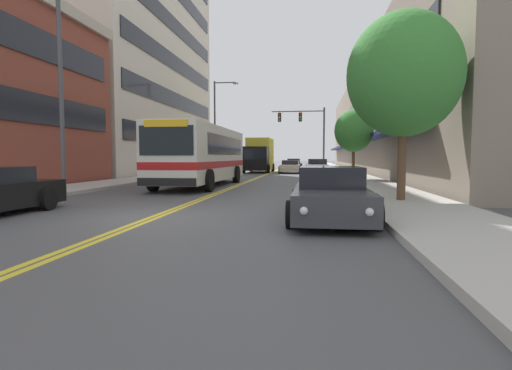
{
  "coord_description": "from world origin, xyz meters",
  "views": [
    {
      "loc": [
        3.93,
        -9.74,
        1.53
      ],
      "look_at": [
        -1.01,
        25.87,
        -0.99
      ],
      "focal_mm": 28.0,
      "sensor_mm": 36.0,
      "label": 1
    }
  ],
  "objects_px": {
    "traffic_signal_mast": "(306,126)",
    "street_lamp_left_near": "(66,51)",
    "box_truck": "(259,155)",
    "car_silver_parked_left_near": "(224,166)",
    "car_champagne_moving_second": "(290,167)",
    "city_bus": "(203,153)",
    "street_lamp_left_far": "(218,119)",
    "street_tree_right_near": "(404,75)",
    "car_dark_grey_parked_right_foreground": "(330,195)",
    "street_tree_right_mid": "(354,131)",
    "car_beige_parked_right_mid": "(314,164)",
    "car_white_parked_right_far": "(317,168)",
    "car_red_parked_left_mid": "(206,168)",
    "car_charcoal_moving_lead": "(294,164)"
  },
  "relations": [
    {
      "from": "city_bus",
      "to": "car_silver_parked_left_near",
      "type": "distance_m",
      "value": 16.98
    },
    {
      "from": "car_dark_grey_parked_right_foreground",
      "to": "car_white_parked_right_far",
      "type": "distance_m",
      "value": 24.25
    },
    {
      "from": "car_white_parked_right_far",
      "to": "car_charcoal_moving_lead",
      "type": "distance_m",
      "value": 17.22
    },
    {
      "from": "traffic_signal_mast",
      "to": "street_tree_right_near",
      "type": "relative_size",
      "value": 1.12
    },
    {
      "from": "street_tree_right_near",
      "to": "car_white_parked_right_far",
      "type": "bearing_deg",
      "value": 96.42
    },
    {
      "from": "car_dark_grey_parked_right_foreground",
      "to": "street_tree_right_mid",
      "type": "height_order",
      "value": "street_tree_right_mid"
    },
    {
      "from": "car_beige_parked_right_mid",
      "to": "car_champagne_moving_second",
      "type": "distance_m",
      "value": 14.77
    },
    {
      "from": "car_dark_grey_parked_right_foreground",
      "to": "street_lamp_left_far",
      "type": "height_order",
      "value": "street_lamp_left_far"
    },
    {
      "from": "city_bus",
      "to": "street_lamp_left_near",
      "type": "distance_m",
      "value": 8.42
    },
    {
      "from": "box_truck",
      "to": "street_tree_right_near",
      "type": "bearing_deg",
      "value": -73.21
    },
    {
      "from": "car_champagne_moving_second",
      "to": "street_lamp_left_near",
      "type": "distance_m",
      "value": 25.74
    },
    {
      "from": "car_charcoal_moving_lead",
      "to": "street_lamp_left_far",
      "type": "bearing_deg",
      "value": -116.39
    },
    {
      "from": "car_dark_grey_parked_right_foreground",
      "to": "car_charcoal_moving_lead",
      "type": "distance_m",
      "value": 41.33
    },
    {
      "from": "car_charcoal_moving_lead",
      "to": "street_tree_right_near",
      "type": "height_order",
      "value": "street_tree_right_near"
    },
    {
      "from": "car_beige_parked_right_mid",
      "to": "street_lamp_left_near",
      "type": "distance_m",
      "value": 40.28
    },
    {
      "from": "car_charcoal_moving_lead",
      "to": "street_lamp_left_near",
      "type": "distance_m",
      "value": 38.26
    },
    {
      "from": "car_dark_grey_parked_right_foreground",
      "to": "street_lamp_left_far",
      "type": "relative_size",
      "value": 0.55
    },
    {
      "from": "car_white_parked_right_far",
      "to": "car_dark_grey_parked_right_foreground",
      "type": "bearing_deg",
      "value": -90.1
    },
    {
      "from": "car_silver_parked_left_near",
      "to": "street_lamp_left_near",
      "type": "xyz_separation_m",
      "value": [
        -0.65,
        -23.59,
        4.79
      ]
    },
    {
      "from": "car_dark_grey_parked_right_foreground",
      "to": "street_tree_right_mid",
      "type": "distance_m",
      "value": 16.61
    },
    {
      "from": "city_bus",
      "to": "street_lamp_left_far",
      "type": "height_order",
      "value": "street_lamp_left_far"
    },
    {
      "from": "city_bus",
      "to": "car_beige_parked_right_mid",
      "type": "height_order",
      "value": "city_bus"
    },
    {
      "from": "car_dark_grey_parked_right_foreground",
      "to": "street_tree_right_mid",
      "type": "xyz_separation_m",
      "value": [
        2.19,
        16.26,
        2.6
      ]
    },
    {
      "from": "car_beige_parked_right_mid",
      "to": "car_charcoal_moving_lead",
      "type": "height_order",
      "value": "car_charcoal_moving_lead"
    },
    {
      "from": "car_dark_grey_parked_right_foreground",
      "to": "car_beige_parked_right_mid",
      "type": "relative_size",
      "value": 1.03
    },
    {
      "from": "car_silver_parked_left_near",
      "to": "car_champagne_moving_second",
      "type": "bearing_deg",
      "value": 6.36
    },
    {
      "from": "car_charcoal_moving_lead",
      "to": "street_tree_right_near",
      "type": "xyz_separation_m",
      "value": [
        5.08,
        -37.91,
        3.49
      ]
    },
    {
      "from": "car_red_parked_left_mid",
      "to": "city_bus",
      "type": "bearing_deg",
      "value": -75.81
    },
    {
      "from": "car_champagne_moving_second",
      "to": "car_red_parked_left_mid",
      "type": "bearing_deg",
      "value": -131.0
    },
    {
      "from": "car_white_parked_right_far",
      "to": "traffic_signal_mast",
      "type": "bearing_deg",
      "value": 97.63
    },
    {
      "from": "street_lamp_left_near",
      "to": "car_dark_grey_parked_right_foreground",
      "type": "bearing_deg",
      "value": -22.39
    },
    {
      "from": "traffic_signal_mast",
      "to": "street_lamp_left_near",
      "type": "distance_m",
      "value": 29.65
    },
    {
      "from": "car_beige_parked_right_mid",
      "to": "car_dark_grey_parked_right_foreground",
      "type": "bearing_deg",
      "value": -89.9
    },
    {
      "from": "street_tree_right_mid",
      "to": "city_bus",
      "type": "bearing_deg",
      "value": -146.63
    },
    {
      "from": "car_dark_grey_parked_right_foreground",
      "to": "car_white_parked_right_far",
      "type": "bearing_deg",
      "value": 89.9
    },
    {
      "from": "car_red_parked_left_mid",
      "to": "box_truck",
      "type": "xyz_separation_m",
      "value": [
        3.06,
        9.32,
        1.06
      ]
    },
    {
      "from": "city_bus",
      "to": "traffic_signal_mast",
      "type": "relative_size",
      "value": 1.61
    },
    {
      "from": "street_lamp_left_far",
      "to": "street_tree_right_near",
      "type": "bearing_deg",
      "value": -64.22
    },
    {
      "from": "street_lamp_left_far",
      "to": "car_red_parked_left_mid",
      "type": "bearing_deg",
      "value": -84.85
    },
    {
      "from": "car_charcoal_moving_lead",
      "to": "box_truck",
      "type": "relative_size",
      "value": 0.7
    },
    {
      "from": "car_champagne_moving_second",
      "to": "car_beige_parked_right_mid",
      "type": "bearing_deg",
      "value": 80.75
    },
    {
      "from": "car_red_parked_left_mid",
      "to": "car_dark_grey_parked_right_foreground",
      "type": "xyz_separation_m",
      "value": [
        8.78,
        -20.91,
        -0.06
      ]
    },
    {
      "from": "car_champagne_moving_second",
      "to": "car_dark_grey_parked_right_foreground",
      "type": "bearing_deg",
      "value": -85.03
    },
    {
      "from": "car_dark_grey_parked_right_foreground",
      "to": "box_truck",
      "type": "distance_m",
      "value": 30.78
    },
    {
      "from": "car_dark_grey_parked_right_foreground",
      "to": "traffic_signal_mast",
      "type": "distance_m",
      "value": 32.6
    },
    {
      "from": "car_silver_parked_left_near",
      "to": "car_dark_grey_parked_right_foreground",
      "type": "bearing_deg",
      "value": -72.26
    },
    {
      "from": "car_beige_parked_right_mid",
      "to": "street_lamp_left_far",
      "type": "relative_size",
      "value": 0.53
    },
    {
      "from": "box_truck",
      "to": "street_lamp_left_near",
      "type": "distance_m",
      "value": 26.86
    },
    {
      "from": "car_charcoal_moving_lead",
      "to": "street_lamp_left_near",
      "type": "xyz_separation_m",
      "value": [
        -6.75,
        -37.36,
        4.81
      ]
    },
    {
      "from": "car_dark_grey_parked_right_foreground",
      "to": "street_lamp_left_far",
      "type": "bearing_deg",
      "value": 108.7
    }
  ]
}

